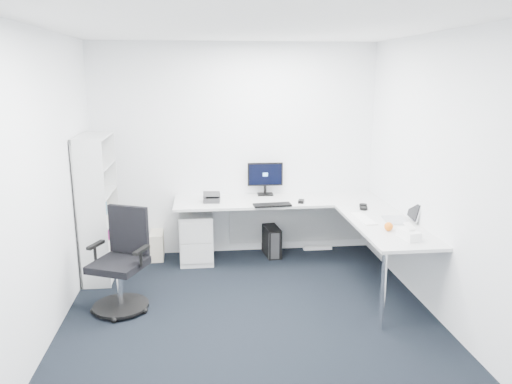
{
  "coord_description": "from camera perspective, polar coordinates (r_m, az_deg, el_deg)",
  "views": [
    {
      "loc": [
        -0.43,
        -4.23,
        2.32
      ],
      "look_at": [
        0.15,
        1.05,
        1.05
      ],
      "focal_mm": 35.0,
      "sensor_mm": 36.0,
      "label": 1
    }
  ],
  "objects": [
    {
      "name": "power_strip",
      "position": [
        6.82,
        7.05,
        -6.35
      ],
      "size": [
        0.39,
        0.07,
        0.04
      ],
      "primitive_type": "cube",
      "rotation": [
        0.0,
        0.0,
        -0.0
      ],
      "color": "white",
      "rests_on": "ground"
    },
    {
      "name": "wall_back",
      "position": [
        6.42,
        -2.37,
        4.74
      ],
      "size": [
        3.6,
        0.02,
        2.7
      ],
      "primitive_type": "cube",
      "color": "white",
      "rests_on": "ground"
    },
    {
      "name": "drawer_pedestal",
      "position": [
        6.32,
        -6.8,
        -5.16
      ],
      "size": [
        0.41,
        0.51,
        0.63
      ],
      "primitive_type": "cube",
      "color": "silver",
      "rests_on": "ground"
    },
    {
      "name": "mouse",
      "position": [
        6.1,
        5.18,
        -1.07
      ],
      "size": [
        0.1,
        0.13,
        0.04
      ],
      "primitive_type": "cube",
      "rotation": [
        0.0,
        0.0,
        -0.3
      ],
      "color": "black",
      "rests_on": "l_desk"
    },
    {
      "name": "wall_left",
      "position": [
        4.55,
        -23.63,
        -0.0
      ],
      "size": [
        0.02,
        4.2,
        2.7
      ],
      "primitive_type": "cube",
      "color": "white",
      "rests_on": "ground"
    },
    {
      "name": "white_keyboard",
      "position": [
        5.52,
        12.16,
        -3.0
      ],
      "size": [
        0.17,
        0.48,
        0.02
      ],
      "primitive_type": "cube",
      "rotation": [
        0.0,
        0.0,
        0.07
      ],
      "color": "white",
      "rests_on": "l_desk"
    },
    {
      "name": "desk_phone",
      "position": [
        6.13,
        -5.07,
        -0.49
      ],
      "size": [
        0.21,
        0.21,
        0.14
      ],
      "primitive_type": null,
      "rotation": [
        0.0,
        0.0,
        -0.09
      ],
      "color": "#2B2B2D",
      "rests_on": "l_desk"
    },
    {
      "name": "ground",
      "position": [
        4.84,
        -0.41,
        -15.18
      ],
      "size": [
        4.2,
        4.2,
        0.0
      ],
      "primitive_type": "plane",
      "color": "black"
    },
    {
      "name": "task_chair",
      "position": [
        5.12,
        -15.49,
        -7.71
      ],
      "size": [
        0.75,
        0.75,
        1.02
      ],
      "primitive_type": null,
      "rotation": [
        0.0,
        0.0,
        -0.41
      ],
      "color": "black",
      "rests_on": "ground"
    },
    {
      "name": "monitor",
      "position": [
        6.42,
        1.06,
        1.55
      ],
      "size": [
        0.46,
        0.15,
        0.44
      ],
      "primitive_type": null,
      "rotation": [
        0.0,
        0.0,
        -0.02
      ],
      "color": "black",
      "rests_on": "l_desk"
    },
    {
      "name": "black_pc_tower",
      "position": [
        6.52,
        1.82,
        -5.64
      ],
      "size": [
        0.21,
        0.4,
        0.38
      ],
      "primitive_type": "cube",
      "rotation": [
        0.0,
        0.0,
        0.12
      ],
      "color": "black",
      "rests_on": "ground"
    },
    {
      "name": "bookshelf",
      "position": [
        5.99,
        -17.58,
        -1.64
      ],
      "size": [
        0.32,
        0.83,
        1.65
      ],
      "primitive_type": null,
      "color": "silver",
      "rests_on": "ground"
    },
    {
      "name": "orange_fruit",
      "position": [
        5.17,
        14.92,
        -3.84
      ],
      "size": [
        0.09,
        0.09,
        0.09
      ],
      "primitive_type": "sphere",
      "color": "orange",
      "rests_on": "l_desk"
    },
    {
      "name": "l_desk",
      "position": [
        6.03,
        3.43,
        -5.25
      ],
      "size": [
        2.67,
        1.49,
        0.78
      ],
      "primitive_type": null,
      "color": "silver",
      "rests_on": "ground"
    },
    {
      "name": "laptop",
      "position": [
        5.51,
        15.68,
        -2.06
      ],
      "size": [
        0.36,
        0.35,
        0.23
      ],
      "primitive_type": null,
      "rotation": [
        0.0,
        0.0,
        -0.11
      ],
      "color": "silver",
      "rests_on": "l_desk"
    },
    {
      "name": "beige_pc_tower",
      "position": [
        6.55,
        -11.24,
        -5.97
      ],
      "size": [
        0.17,
        0.37,
        0.34
      ],
      "primitive_type": "cube",
      "rotation": [
        0.0,
        0.0,
        0.03
      ],
      "color": "beige",
      "rests_on": "ground"
    },
    {
      "name": "headphones",
      "position": [
        5.96,
        12.18,
        -1.56
      ],
      "size": [
        0.19,
        0.24,
        0.06
      ],
      "primitive_type": null,
      "rotation": [
        0.0,
        0.0,
        -0.27
      ],
      "color": "black",
      "rests_on": "l_desk"
    },
    {
      "name": "black_keyboard",
      "position": [
        5.94,
        1.87,
        -1.48
      ],
      "size": [
        0.46,
        0.19,
        0.02
      ],
      "primitive_type": "cube",
      "rotation": [
        0.0,
        0.0,
        0.08
      ],
      "color": "black",
      "rests_on": "l_desk"
    },
    {
      "name": "tissue_box",
      "position": [
        4.98,
        17.05,
        -4.65
      ],
      "size": [
        0.16,
        0.26,
        0.09
      ],
      "primitive_type": "cube",
      "rotation": [
        0.0,
        0.0,
        0.15
      ],
      "color": "white",
      "rests_on": "l_desk"
    },
    {
      "name": "ceiling",
      "position": [
        4.27,
        -0.47,
        18.57
      ],
      "size": [
        4.2,
        4.2,
        0.0
      ],
      "primitive_type": "plane",
      "color": "white"
    },
    {
      "name": "wall_right",
      "position": [
        4.88,
        21.09,
        1.08
      ],
      "size": [
        0.02,
        4.2,
        2.7
      ],
      "primitive_type": "cube",
      "color": "white",
      "rests_on": "ground"
    },
    {
      "name": "wall_front",
      "position": [
        2.38,
        4.85,
        -10.64
      ],
      "size": [
        3.6,
        0.02,
        2.7
      ],
      "primitive_type": "cube",
      "color": "white",
      "rests_on": "ground"
    }
  ]
}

